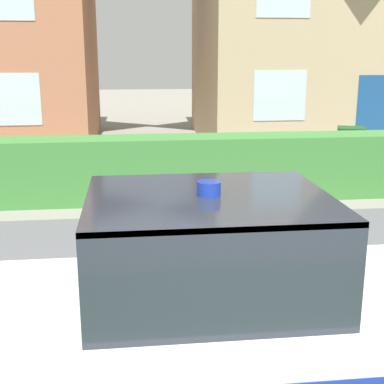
{
  "coord_description": "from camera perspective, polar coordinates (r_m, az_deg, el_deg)",
  "views": [
    {
      "loc": [
        -0.85,
        -1.43,
        2.66
      ],
      "look_at": [
        -0.13,
        4.72,
        1.05
      ],
      "focal_mm": 50.0,
      "sensor_mm": 36.0,
      "label": 1
    }
  ],
  "objects": [
    {
      "name": "road_strip",
      "position": [
        6.05,
        2.13,
        -11.47
      ],
      "size": [
        28.0,
        6.45,
        0.01
      ],
      "primitive_type": "cube",
      "color": "#5B5B60",
      "rests_on": "ground"
    },
    {
      "name": "garden_hedge",
      "position": [
        9.91,
        -2.71,
        2.51
      ],
      "size": [
        14.68,
        0.86,
        1.18
      ],
      "primitive_type": "cube",
      "color": "#3D7F38",
      "rests_on": "ground"
    },
    {
      "name": "police_car",
      "position": [
        4.22,
        2.78,
        -12.43
      ],
      "size": [
        4.25,
        1.68,
        1.75
      ],
      "rotation": [
        0.0,
        0.0,
        -0.0
      ],
      "color": "black",
      "rests_on": "road_strip"
    },
    {
      "name": "wheelie_bin",
      "position": [
        12.53,
        16.52,
        4.23
      ],
      "size": [
        0.76,
        0.75,
        1.07
      ],
      "rotation": [
        0.0,
        0.0,
        -0.34
      ],
      "color": "#23662D",
      "rests_on": "ground"
    },
    {
      "name": "house_right",
      "position": [
        17.77,
        13.66,
        18.66
      ],
      "size": [
        7.71,
        6.0,
        7.93
      ],
      "color": "tan",
      "rests_on": "ground"
    }
  ]
}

